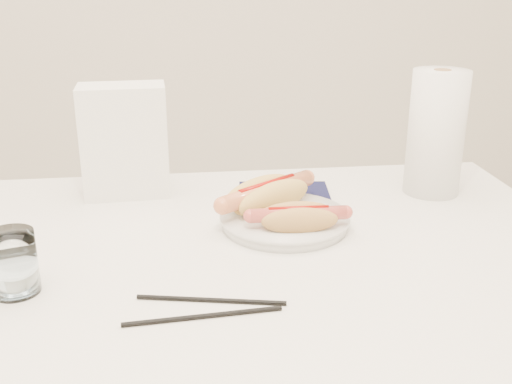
{
  "coord_description": "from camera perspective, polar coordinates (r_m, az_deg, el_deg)",
  "views": [
    {
      "loc": [
        -0.02,
        -0.8,
        1.15
      ],
      "look_at": [
        0.08,
        0.08,
        0.82
      ],
      "focal_mm": 42.79,
      "sensor_mm": 36.0,
      "label": 1
    }
  ],
  "objects": [
    {
      "name": "hotdog_right",
      "position": [
        0.95,
        3.98,
        -2.42
      ],
      "size": [
        0.15,
        0.06,
        0.04
      ],
      "rotation": [
        0.0,
        0.0,
        -0.02
      ],
      "color": "tan",
      "rests_on": "plate"
    },
    {
      "name": "navy_napkin",
      "position": [
        1.11,
        2.68,
        -0.64
      ],
      "size": [
        0.18,
        0.18,
        0.01
      ],
      "primitive_type": "cube",
      "rotation": [
        0.0,
        0.0,
        -0.11
      ],
      "color": "black",
      "rests_on": "table"
    },
    {
      "name": "plate",
      "position": [
        1.0,
        2.7,
        -2.78
      ],
      "size": [
        0.23,
        0.23,
        0.02
      ],
      "primitive_type": "cylinder",
      "rotation": [
        0.0,
        0.0,
        0.11
      ],
      "color": "silver",
      "rests_on": "table"
    },
    {
      "name": "chopstick_near",
      "position": [
        0.76,
        -4.97,
        -11.5
      ],
      "size": [
        0.2,
        0.02,
        0.01
      ],
      "primitive_type": "cylinder",
      "rotation": [
        0.0,
        1.57,
        0.08
      ],
      "color": "black",
      "rests_on": "table"
    },
    {
      "name": "water_glass",
      "position": [
        0.85,
        -21.77,
        -6.17
      ],
      "size": [
        0.06,
        0.06,
        0.09
      ],
      "primitive_type": "cylinder",
      "color": "white",
      "rests_on": "table"
    },
    {
      "name": "table",
      "position": [
        0.93,
        -4.64,
        -9.57
      ],
      "size": [
        1.2,
        0.8,
        0.75
      ],
      "color": "white",
      "rests_on": "ground"
    },
    {
      "name": "napkin_box",
      "position": [
        1.14,
        -12.18,
        4.69
      ],
      "size": [
        0.16,
        0.09,
        0.21
      ],
      "primitive_type": "cube",
      "rotation": [
        0.0,
        0.0,
        0.05
      ],
      "color": "white",
      "rests_on": "table"
    },
    {
      "name": "hotdog_left",
      "position": [
        1.02,
        1.03,
        -0.34
      ],
      "size": [
        0.17,
        0.15,
        0.05
      ],
      "rotation": [
        0.0,
        0.0,
        0.63
      ],
      "color": "#DFB359",
      "rests_on": "plate"
    },
    {
      "name": "paper_towel_roll",
      "position": [
        1.17,
        16.48,
        5.31
      ],
      "size": [
        0.11,
        0.11,
        0.23
      ],
      "primitive_type": "cylinder",
      "rotation": [
        0.0,
        0.0,
        -0.1
      ],
      "color": "white",
      "rests_on": "table"
    },
    {
      "name": "chopstick_far",
      "position": [
        0.79,
        -4.22,
        -10.04
      ],
      "size": [
        0.19,
        0.05,
        0.01
      ],
      "primitive_type": "cylinder",
      "rotation": [
        0.0,
        1.57,
        -0.21
      ],
      "color": "black",
      "rests_on": "table"
    }
  ]
}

